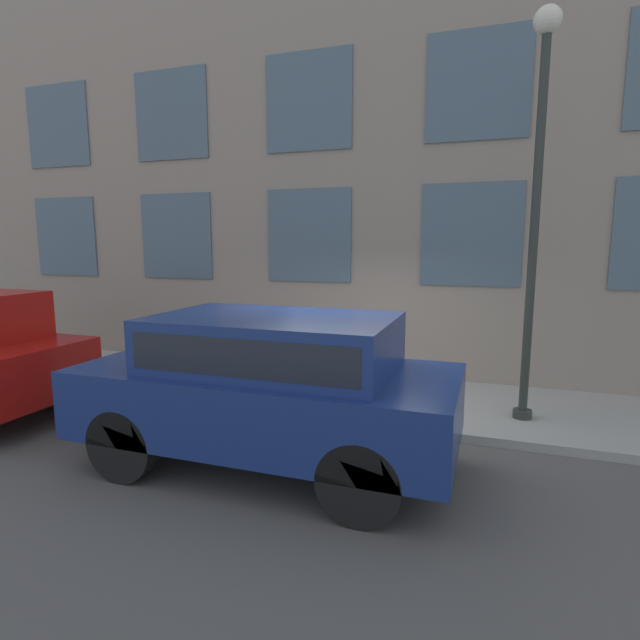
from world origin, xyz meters
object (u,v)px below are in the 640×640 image
Objects in this scene: fire_hydrant at (328,383)px; street_lamp at (538,174)px; person at (312,347)px; parked_truck_navy_near at (269,380)px.

street_lamp is (0.51, -2.78, 3.03)m from fire_hydrant.
parked_truck_navy_near is at bearing 91.20° from person.
fire_hydrant is at bearing 128.41° from person.
fire_hydrant is at bearing -3.20° from parked_truck_navy_near.
street_lamp is (0.10, -3.19, 2.58)m from person.
street_lamp reaches higher than fire_hydrant.
fire_hydrant is 0.54× the size of person.
street_lamp is at bearing -79.63° from fire_hydrant.
fire_hydrant is 4.15m from street_lamp.
parked_truck_navy_near reaches higher than person.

